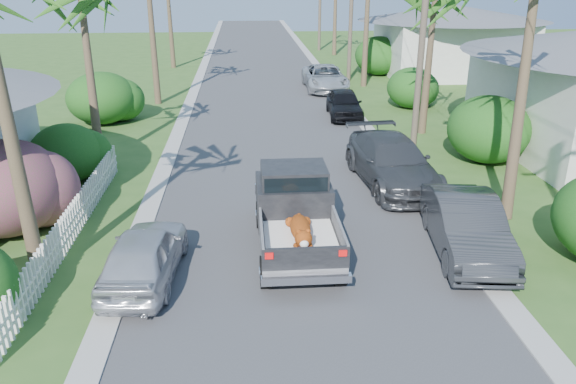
{
  "coord_description": "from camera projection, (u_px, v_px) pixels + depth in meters",
  "views": [
    {
      "loc": [
        -1.29,
        -8.75,
        6.81
      ],
      "look_at": [
        -0.23,
        4.84,
        1.4
      ],
      "focal_mm": 35.0,
      "sensor_mm": 36.0,
      "label": 1
    }
  ],
  "objects": [
    {
      "name": "curb_right",
      "position": [
        336.0,
        89.0,
        34.18
      ],
      "size": [
        0.6,
        100.0,
        0.06
      ],
      "primitive_type": "cube",
      "color": "#A5A39E",
      "rests_on": "ground"
    },
    {
      "name": "parked_car_rd",
      "position": [
        325.0,
        78.0,
        33.88
      ],
      "size": [
        2.43,
        5.22,
        1.45
      ],
      "primitive_type": "imported",
      "rotation": [
        0.0,
        0.0,
        0.01
      ],
      "color": "#BABDC2",
      "rests_on": "ground"
    },
    {
      "name": "parked_car_rn",
      "position": [
        466.0,
        227.0,
        14.24
      ],
      "size": [
        2.09,
        4.63,
        1.47
      ],
      "primitive_type": "imported",
      "rotation": [
        0.0,
        0.0,
        -0.12
      ],
      "color": "#2B2C30",
      "rests_on": "ground"
    },
    {
      "name": "parked_car_rf",
      "position": [
        344.0,
        104.0,
        27.59
      ],
      "size": [
        1.77,
        3.99,
        1.33
      ],
      "primitive_type": "imported",
      "rotation": [
        0.0,
        0.0,
        -0.05
      ],
      "color": "black",
      "rests_on": "ground"
    },
    {
      "name": "road",
      "position": [
        266.0,
        91.0,
        33.88
      ],
      "size": [
        8.0,
        100.0,
        0.02
      ],
      "primitive_type": "cube",
      "color": "#38383A",
      "rests_on": "ground"
    },
    {
      "name": "house_right_far",
      "position": [
        450.0,
        43.0,
        38.68
      ],
      "size": [
        9.0,
        8.0,
        4.6
      ],
      "color": "silver",
      "rests_on": "ground"
    },
    {
      "name": "shrub_l_b",
      "position": [
        7.0,
        188.0,
        15.23
      ],
      "size": [
        3.0,
        3.3,
        2.6
      ],
      "primitive_type": "ellipsoid",
      "color": "#AB1865",
      "rests_on": "ground"
    },
    {
      "name": "utility_pole_b",
      "position": [
        423.0,
        32.0,
        21.47
      ],
      "size": [
        1.6,
        0.26,
        9.0
      ],
      "color": "brown",
      "rests_on": "ground"
    },
    {
      "name": "shrub_r_c",
      "position": [
        412.0,
        88.0,
        29.4
      ],
      "size": [
        2.6,
        2.86,
        2.1
      ],
      "primitive_type": "ellipsoid",
      "color": "#123F13",
      "rests_on": "ground"
    },
    {
      "name": "parked_car_ln",
      "position": [
        144.0,
        255.0,
        13.01
      ],
      "size": [
        1.83,
        3.95,
        1.31
      ],
      "primitive_type": "imported",
      "rotation": [
        0.0,
        0.0,
        3.07
      ],
      "color": "silver",
      "rests_on": "ground"
    },
    {
      "name": "ground",
      "position": [
        320.0,
        353.0,
        10.72
      ],
      "size": [
        120.0,
        120.0,
        0.0
      ],
      "primitive_type": "plane",
      "color": "#355B22",
      "rests_on": "ground"
    },
    {
      "name": "pickup_truck",
      "position": [
        295.0,
        208.0,
        14.69
      ],
      "size": [
        1.98,
        5.12,
        2.06
      ],
      "color": "black",
      "rests_on": "ground"
    },
    {
      "name": "curb_left",
      "position": [
        194.0,
        91.0,
        33.56
      ],
      "size": [
        0.6,
        100.0,
        0.06
      ],
      "primitive_type": "cube",
      "color": "#A5A39E",
      "rests_on": "ground"
    },
    {
      "name": "utility_pole_c",
      "position": [
        351.0,
        7.0,
        35.37
      ],
      "size": [
        1.6,
        0.26,
        9.0
      ],
      "color": "brown",
      "rests_on": "ground"
    },
    {
      "name": "shrub_l_d",
      "position": [
        102.0,
        98.0,
        26.37
      ],
      "size": [
        3.2,
        3.52,
        2.4
      ],
      "primitive_type": "ellipsoid",
      "color": "#123F13",
      "rests_on": "ground"
    },
    {
      "name": "shrub_l_c",
      "position": [
        66.0,
        153.0,
        19.07
      ],
      "size": [
        2.4,
        2.64,
        2.0
      ],
      "primitive_type": "ellipsoid",
      "color": "#123F13",
      "rests_on": "ground"
    },
    {
      "name": "shrub_r_d",
      "position": [
        378.0,
        56.0,
        38.61
      ],
      "size": [
        3.2,
        3.52,
        2.6
      ],
      "primitive_type": "ellipsoid",
      "color": "#123F13",
      "rests_on": "ground"
    },
    {
      "name": "parked_car_rm",
      "position": [
        392.0,
        162.0,
        18.87
      ],
      "size": [
        2.65,
        5.57,
        1.57
      ],
      "primitive_type": "imported",
      "rotation": [
        0.0,
        0.0,
        0.09
      ],
      "color": "#343639",
      "rests_on": "ground"
    },
    {
      "name": "shrub_r_b",
      "position": [
        488.0,
        129.0,
        21.01
      ],
      "size": [
        3.0,
        3.3,
        2.5
      ],
      "primitive_type": "ellipsoid",
      "color": "#123F13",
      "rests_on": "ground"
    },
    {
      "name": "picket_fence",
      "position": [
        74.0,
        220.0,
        15.19
      ],
      "size": [
        0.1,
        11.0,
        1.0
      ],
      "primitive_type": "cube",
      "color": "white",
      "rests_on": "ground"
    }
  ]
}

